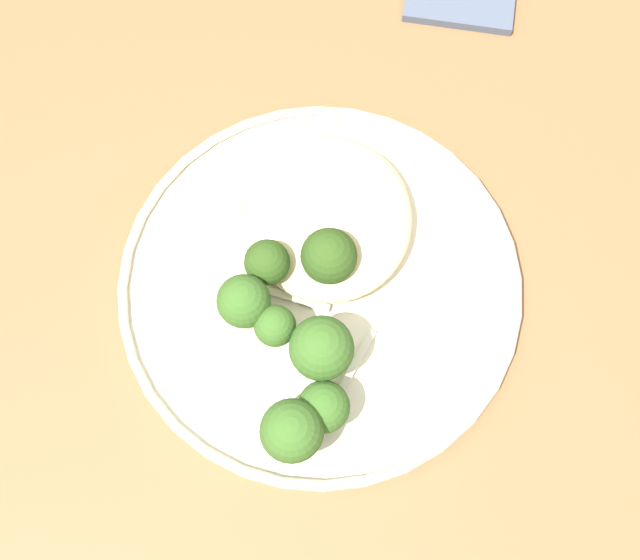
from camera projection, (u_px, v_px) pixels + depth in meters
ground at (328, 456)px, 1.29m from camera, size 6.00×6.00×0.00m
wooden_dining_table at (336, 349)px, 0.67m from camera, size 1.40×1.00×0.74m
dinner_plate at (320, 285)px, 0.59m from camera, size 0.29×0.29×0.02m
noodle_bed at (328, 217)px, 0.59m from camera, size 0.13×0.12×0.03m
seared_scallop_right_edge at (349, 234)px, 0.59m from camera, size 0.04×0.04×0.02m
seared_scallop_tiny_bay at (341, 193)px, 0.60m from camera, size 0.02×0.02×0.02m
seared_scallop_front_small at (291, 251)px, 0.59m from camera, size 0.03×0.03×0.02m
seared_scallop_left_edge at (316, 229)px, 0.60m from camera, size 0.04×0.04×0.01m
seared_scallop_half_hidden at (254, 212)px, 0.60m from camera, size 0.02×0.02×0.01m
broccoli_floret_tall_stalk at (322, 349)px, 0.54m from camera, size 0.04×0.04×0.06m
broccoli_floret_right_tilted at (267, 263)px, 0.56m from camera, size 0.03×0.03×0.05m
broccoli_floret_split_head at (324, 407)px, 0.54m from camera, size 0.03×0.03×0.05m
broccoli_floret_beside_noodles at (329, 257)px, 0.57m from camera, size 0.04×0.04×0.05m
broccoli_floret_near_rim at (275, 327)px, 0.55m from camera, size 0.03×0.03×0.05m
broccoli_floret_small_sprig at (292, 431)px, 0.52m from camera, size 0.04×0.04×0.06m
broccoli_floret_center_pile at (244, 302)px, 0.55m from camera, size 0.04×0.04×0.06m
onion_sliver_pale_crescent at (356, 362)px, 0.57m from camera, size 0.05×0.03×0.00m
onion_sliver_long_sliver at (316, 384)px, 0.56m from camera, size 0.04×0.04×0.00m
onion_sliver_short_strip at (290, 297)px, 0.59m from camera, size 0.02×0.06×0.00m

